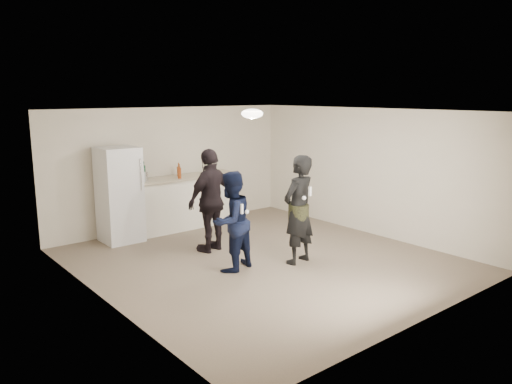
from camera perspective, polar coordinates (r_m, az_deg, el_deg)
floor at (r=8.52m, az=0.86°, el=-7.81°), size 6.00×6.00×0.00m
ceiling at (r=8.06m, az=0.91°, el=9.23°), size 6.00×6.00×0.00m
wall_back at (r=10.64m, az=-9.59°, el=2.80°), size 6.00×0.00×6.00m
wall_front at (r=6.27m, az=18.87°, el=-3.52°), size 6.00×0.00×6.00m
wall_left at (r=6.80m, az=-17.14°, el=-2.28°), size 0.00×6.00×6.00m
wall_right at (r=10.17m, az=12.83°, el=2.29°), size 0.00×6.00×6.00m
counter at (r=10.47m, az=-8.78°, el=-1.35°), size 2.60×0.56×1.05m
counter_top at (r=10.36m, az=-8.87°, el=1.60°), size 2.68×0.64×0.04m
fridge at (r=9.74m, az=-15.35°, el=-0.30°), size 0.70×0.70×1.80m
fridge_handle at (r=9.46m, az=-13.01°, el=1.93°), size 0.02×0.02×0.60m
ceiling_dome at (r=8.30m, az=-0.44°, el=8.95°), size 0.36×0.36×0.16m
shaker at (r=10.06m, az=-12.45°, el=1.79°), size 0.08×0.08×0.17m
man at (r=7.87m, az=-2.87°, el=-3.38°), size 0.90×0.78×1.59m
woman at (r=8.21m, az=4.89°, el=-2.03°), size 0.72×0.53×1.81m
camo_shorts at (r=8.22m, az=4.89°, el=-2.39°), size 0.34×0.34×0.28m
spectator at (r=8.85m, az=-5.12°, el=-0.96°), size 1.15×0.68×1.84m
remote_man at (r=7.59m, az=-1.64°, el=-1.95°), size 0.04×0.04×0.15m
nunchuk_man at (r=7.71m, az=-1.06°, el=-2.29°), size 0.07×0.07×0.07m
remote_woman at (r=7.96m, az=6.18°, el=0.08°), size 0.04×0.04×0.15m
nunchuk_woman at (r=7.93m, az=5.51°, el=-0.68°), size 0.07×0.07×0.07m
bottle_cluster at (r=10.31m, az=-9.44°, el=2.26°), size 1.74×0.40×0.28m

